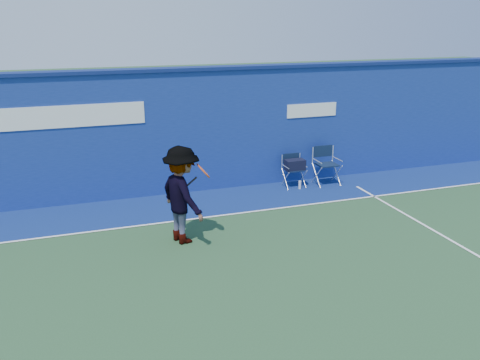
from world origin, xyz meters
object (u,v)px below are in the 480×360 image
object	(u,v)px
water_bottle	(300,185)
tennis_player	(182,195)
directors_chair_left	(294,174)
directors_chair_right	(326,173)

from	to	relation	value
water_bottle	tennis_player	world-z (taller)	tennis_player
tennis_player	directors_chair_left	bearing A→B (deg)	34.55
directors_chair_right	water_bottle	distance (m)	0.86
water_bottle	directors_chair_left	bearing A→B (deg)	106.59
directors_chair_right	tennis_player	xyz separation A→B (m)	(-4.35, -2.30, 0.65)
water_bottle	tennis_player	xyz separation A→B (m)	(-3.53, -2.15, 0.85)
directors_chair_left	water_bottle	size ratio (longest dim) A/B	3.89
directors_chair_right	water_bottle	xyz separation A→B (m)	(-0.82, -0.14, -0.20)
directors_chair_right	tennis_player	bearing A→B (deg)	-152.17
directors_chair_left	water_bottle	xyz separation A→B (m)	(0.07, -0.23, -0.24)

